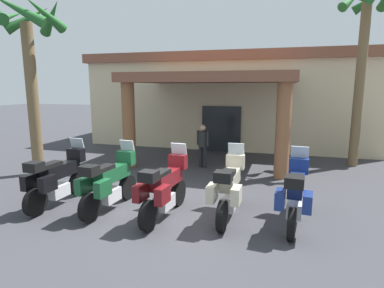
% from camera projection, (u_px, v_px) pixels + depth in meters
% --- Properties ---
extents(ground_plane, '(80.00, 80.00, 0.00)m').
position_uv_depth(ground_plane, '(168.00, 211.00, 7.71)').
color(ground_plane, '#38383D').
extents(motel_building, '(14.47, 10.61, 4.59)m').
position_uv_depth(motel_building, '(232.00, 99.00, 17.19)').
color(motel_building, beige).
rests_on(motel_building, ground_plane).
extents(motorcycle_black, '(0.72, 2.21, 1.61)m').
position_uv_depth(motorcycle_black, '(57.00, 178.00, 8.03)').
color(motorcycle_black, black).
rests_on(motorcycle_black, ground_plane).
extents(motorcycle_green, '(0.75, 2.21, 1.61)m').
position_uv_depth(motorcycle_green, '(109.00, 182.00, 7.70)').
color(motorcycle_green, black).
rests_on(motorcycle_green, ground_plane).
extents(motorcycle_maroon, '(0.76, 2.21, 1.61)m').
position_uv_depth(motorcycle_maroon, '(164.00, 188.00, 7.26)').
color(motorcycle_maroon, black).
rests_on(motorcycle_maroon, ground_plane).
extents(motorcycle_cream, '(0.72, 2.21, 1.61)m').
position_uv_depth(motorcycle_cream, '(229.00, 188.00, 7.25)').
color(motorcycle_cream, black).
rests_on(motorcycle_cream, ground_plane).
extents(motorcycle_blue, '(0.77, 2.21, 1.61)m').
position_uv_depth(motorcycle_blue, '(295.00, 194.00, 6.85)').
color(motorcycle_blue, black).
rests_on(motorcycle_blue, ground_plane).
extents(pedestrian, '(0.49, 0.32, 1.61)m').
position_uv_depth(pedestrian, '(203.00, 143.00, 11.75)').
color(pedestrian, black).
rests_on(pedestrian, ground_plane).
extents(palm_tree_near_portico, '(1.85, 1.97, 6.56)m').
position_uv_depth(palm_tree_near_portico, '(364.00, 41.00, 11.35)').
color(palm_tree_near_portico, brown).
rests_on(palm_tree_near_portico, ground_plane).
extents(palm_tree_roadside, '(2.40, 2.51, 5.84)m').
position_uv_depth(palm_tree_roadside, '(28.00, 47.00, 10.28)').
color(palm_tree_roadside, brown).
rests_on(palm_tree_roadside, ground_plane).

